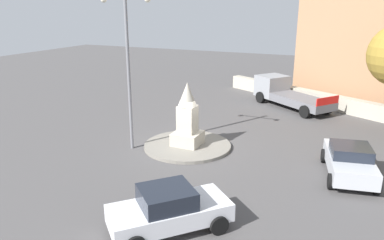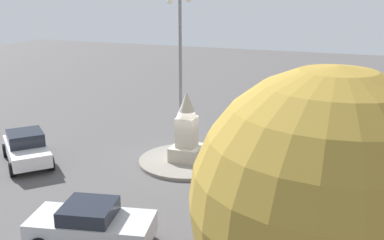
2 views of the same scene
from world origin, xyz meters
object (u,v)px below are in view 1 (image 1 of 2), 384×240
(monument, at_px, (187,119))
(car_white_near_island, at_px, (169,209))
(car_silver_far_side, at_px, (349,161))
(corner_building, at_px, (373,20))
(streetlamp, at_px, (128,56))
(truck_grey_waiting, at_px, (286,93))

(monument, xyz_separation_m, car_white_near_island, (2.64, -6.99, -0.79))
(monument, distance_m, car_silver_far_side, 7.80)
(car_silver_far_side, xyz_separation_m, corner_building, (0.33, 15.97, 5.23))
(streetlamp, distance_m, car_white_near_island, 8.65)
(monument, relative_size, corner_building, 0.27)
(corner_building, bearing_deg, car_silver_far_side, -91.20)
(streetlamp, xyz_separation_m, truck_grey_waiting, (5.47, 11.87, -3.79))
(car_silver_far_side, bearing_deg, streetlamp, -174.18)
(streetlamp, height_order, car_silver_far_side, streetlamp)
(car_silver_far_side, height_order, car_white_near_island, car_white_near_island)
(streetlamp, xyz_separation_m, corner_building, (10.62, 17.02, 1.24))
(monument, height_order, truck_grey_waiting, monument)
(monument, distance_m, car_white_near_island, 7.52)
(truck_grey_waiting, bearing_deg, car_silver_far_side, -66.00)
(car_silver_far_side, distance_m, corner_building, 16.81)
(car_silver_far_side, height_order, truck_grey_waiting, truck_grey_waiting)
(monument, relative_size, streetlamp, 0.41)
(car_white_near_island, bearing_deg, truck_grey_waiting, 89.05)
(streetlamp, distance_m, corner_building, 20.10)
(car_silver_far_side, height_order, corner_building, corner_building)
(streetlamp, relative_size, truck_grey_waiting, 1.26)
(car_white_near_island, xyz_separation_m, corner_building, (5.44, 22.70, 5.21))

